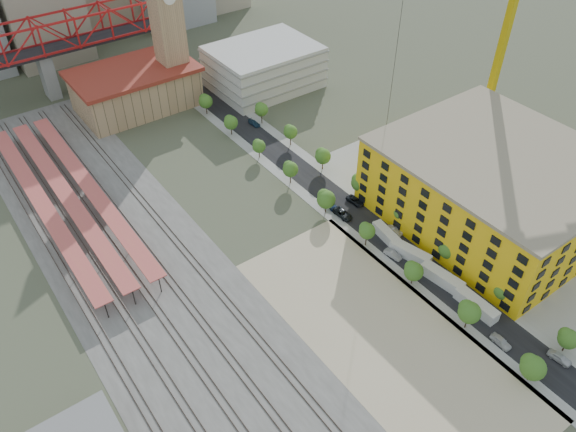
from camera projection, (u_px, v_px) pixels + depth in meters
ground at (304, 240)px, 133.76m from camera, size 400.00×400.00×0.00m
ballast_strip at (133, 260)px, 128.42m from camera, size 36.00×165.00×0.06m
dirt_lot at (383, 334)px, 112.57m from camera, size 28.00×67.00×0.06m
street_asphalt at (318, 185)px, 150.12m from camera, size 12.00×170.00×0.06m
sidewalk_west at (302, 192)px, 147.67m from camera, size 3.00×170.00×0.04m
sidewalk_east at (334, 178)px, 152.58m from camera, size 3.00×170.00×0.04m
construction_pad at (494, 212)px, 141.55m from camera, size 50.00×90.00×0.06m
rail_tracks at (126, 263)px, 127.53m from camera, size 26.56×160.00×0.18m
platform_canopies at (66, 195)px, 140.53m from camera, size 16.00×80.00×4.12m
station_hall at (136, 88)px, 177.64m from camera, size 38.00×24.00×13.10m
clock_tower at (166, 12)px, 167.91m from camera, size 12.00×12.00×52.00m
parking_garage at (264, 67)px, 188.37m from camera, size 34.00×26.00×14.00m
truss_bridge at (38, 42)px, 174.93m from camera, size 94.00×9.60×25.60m
construction_building at (495, 187)px, 134.11m from camera, size 44.60×50.60×18.80m
street_trees at (342, 204)px, 143.98m from camera, size 15.40×124.40×8.00m
distant_hills at (116, 82)px, 365.61m from camera, size 647.00×264.00×227.00m
tower_crane at (497, 13)px, 141.79m from camera, size 54.19×24.79×62.00m
site_trailer_a at (476, 305)px, 116.61m from camera, size 2.66×9.95×2.72m
site_trailer_b at (442, 278)px, 122.40m from camera, size 3.85×10.40×2.78m
site_trailer_c at (410, 253)px, 128.33m from camera, size 4.80×10.22×2.71m
site_trailer_d at (387, 235)px, 133.09m from camera, size 3.56×9.38×2.50m
car_0 at (501, 342)px, 110.27m from camera, size 2.00×4.58×1.53m
car_1 at (393, 254)px, 128.91m from camera, size 2.19×4.60×1.46m
car_2 at (343, 214)px, 139.81m from camera, size 2.62×5.61×1.55m
car_3 at (330, 204)px, 142.89m from camera, size 2.80×5.23×1.44m
car_4 at (560, 358)px, 107.39m from camera, size 2.42×4.79×1.56m
car_5 at (394, 231)px, 135.14m from camera, size 2.15×4.43×1.40m
car_6 at (355, 201)px, 143.87m from camera, size 2.88×5.32×1.42m
car_7 at (254, 123)px, 172.94m from camera, size 2.25×4.63×1.30m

